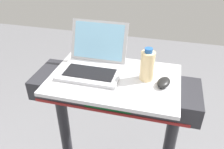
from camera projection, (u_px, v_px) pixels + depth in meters
The scene contains 4 objects.
desk_board at pixel (114, 79), 1.22m from camera, with size 0.68×0.45×0.02m, color silver.
laptop at pixel (93, 62), 1.26m from camera, with size 0.33×0.32×0.23m.
computer_mouse at pixel (164, 82), 1.15m from camera, with size 0.06×0.10×0.03m, color black.
water_bottle at pixel (147, 65), 1.16m from camera, with size 0.07×0.07×0.18m.
Camera 1 is at (0.24, -0.29, 1.83)m, focal length 36.88 mm.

